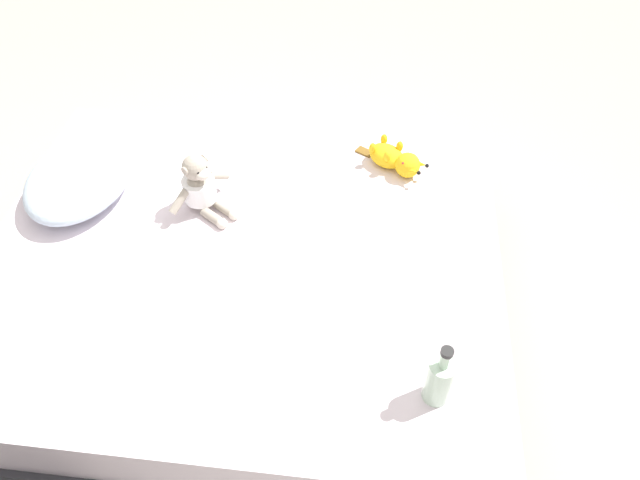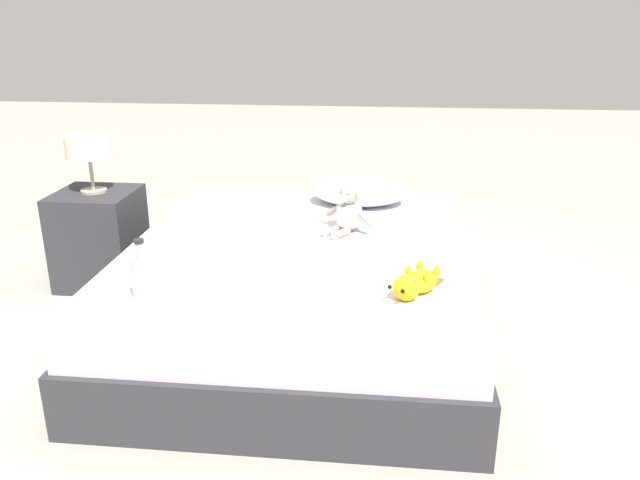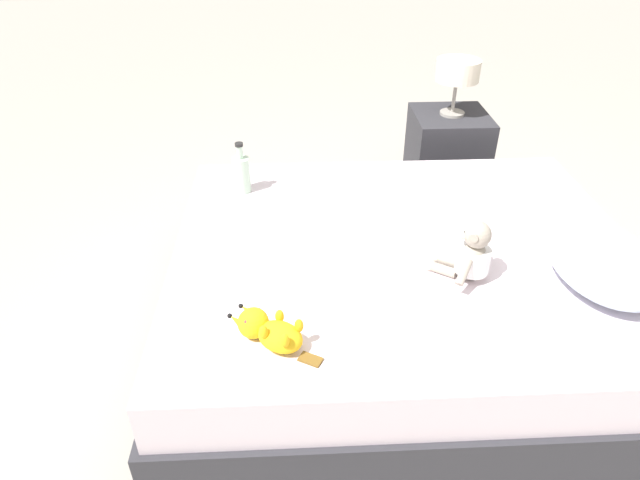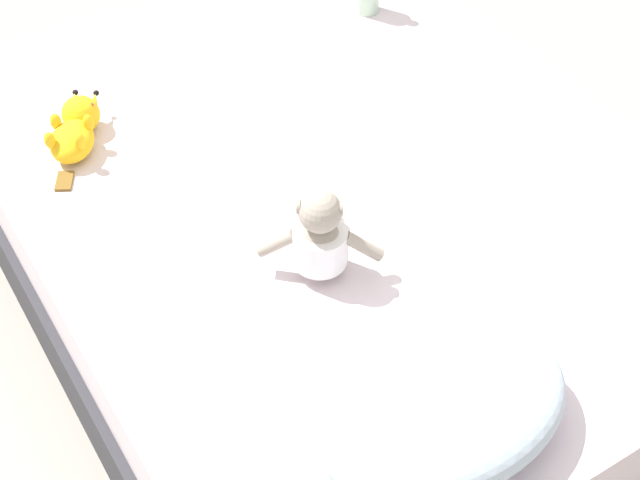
# 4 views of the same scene
# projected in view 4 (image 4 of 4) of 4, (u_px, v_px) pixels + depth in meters

# --- Properties ---
(ground_plane) EXTENTS (16.00, 16.00, 0.00)m
(ground_plane) POSITION_uv_depth(u_px,v_px,m) (350.00, 310.00, 2.63)
(ground_plane) COLOR #9E998E
(bed) EXTENTS (1.58, 1.88, 0.46)m
(bed) POSITION_uv_depth(u_px,v_px,m) (352.00, 254.00, 2.47)
(bed) COLOR #2D2D33
(bed) RESTS_ON ground_plane
(pillow) EXTENTS (0.55, 0.42, 0.15)m
(pillow) POSITION_uv_depth(u_px,v_px,m) (439.00, 405.00, 1.76)
(pillow) COLOR silver
(pillow) RESTS_ON bed
(plush_monkey) EXTENTS (0.25, 0.25, 0.24)m
(plush_monkey) POSITION_uv_depth(u_px,v_px,m) (320.00, 238.00, 2.04)
(plush_monkey) COLOR #9E9384
(plush_monkey) RESTS_ON bed
(plush_yellow_creature) EXTENTS (0.23, 0.30, 0.10)m
(plush_yellow_creature) POSITION_uv_depth(u_px,v_px,m) (76.00, 129.00, 2.39)
(plush_yellow_creature) COLOR yellow
(plush_yellow_creature) RESTS_ON bed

